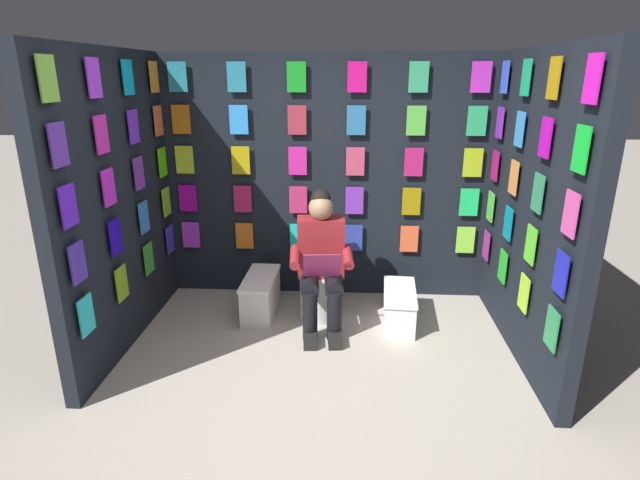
# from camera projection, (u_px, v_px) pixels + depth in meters

# --- Properties ---
(ground_plane) EXTENTS (30.00, 30.00, 0.00)m
(ground_plane) POSITION_uv_depth(u_px,v_px,m) (311.00, 418.00, 3.21)
(ground_plane) COLOR #B2A899
(display_wall_back) EXTENTS (3.16, 0.14, 2.30)m
(display_wall_back) POSITION_uv_depth(u_px,v_px,m) (327.00, 179.00, 4.76)
(display_wall_back) COLOR black
(display_wall_back) RESTS_ON ground
(display_wall_left) EXTENTS (0.14, 1.97, 2.30)m
(display_wall_left) POSITION_uv_depth(u_px,v_px,m) (533.00, 210.00, 3.69)
(display_wall_left) COLOR black
(display_wall_left) RESTS_ON ground
(display_wall_right) EXTENTS (0.14, 1.97, 2.30)m
(display_wall_right) POSITION_uv_depth(u_px,v_px,m) (117.00, 203.00, 3.87)
(display_wall_right) COLOR black
(display_wall_right) RESTS_ON ground
(toilet) EXTENTS (0.42, 0.57, 0.77)m
(toilet) POSITION_uv_depth(u_px,v_px,m) (321.00, 280.00, 4.53)
(toilet) COLOR white
(toilet) RESTS_ON ground
(person_reading) EXTENTS (0.55, 0.71, 1.19)m
(person_reading) POSITION_uv_depth(u_px,v_px,m) (321.00, 261.00, 4.23)
(person_reading) COLOR maroon
(person_reading) RESTS_ON ground
(comic_longbox_near) EXTENTS (0.28, 0.66, 0.37)m
(comic_longbox_near) POSITION_uv_depth(u_px,v_px,m) (261.00, 295.00, 4.56)
(comic_longbox_near) COLOR white
(comic_longbox_near) RESTS_ON ground
(comic_longbox_far) EXTENTS (0.32, 0.67, 0.31)m
(comic_longbox_far) POSITION_uv_depth(u_px,v_px,m) (399.00, 307.00, 4.40)
(comic_longbox_far) COLOR silver
(comic_longbox_far) RESTS_ON ground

